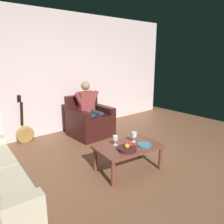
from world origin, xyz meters
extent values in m
plane|color=brown|center=(0.00, 0.00, 0.00)|extent=(7.02, 7.02, 0.00)
cube|color=silver|center=(0.00, -2.69, 1.35)|extent=(6.25, 0.06, 2.69)
cube|color=#361513|center=(-0.13, -1.94, 0.20)|extent=(0.84, 0.80, 0.40)
cube|color=#361513|center=(-0.14, -1.88, 0.45)|extent=(0.54, 0.67, 0.10)
cube|color=#361513|center=(-0.47, -1.95, 0.52)|extent=(0.17, 0.78, 0.24)
cube|color=#361513|center=(0.20, -1.93, 0.52)|extent=(0.17, 0.78, 0.24)
cube|color=#361513|center=(-0.13, -2.27, 0.65)|extent=(0.82, 0.14, 0.49)
cube|color=brown|center=(-0.13, -2.10, 0.74)|extent=(0.37, 0.19, 0.48)
sphere|color=#A87A5B|center=(-0.13, -2.10, 1.11)|extent=(0.19, 0.19, 0.19)
cylinder|color=#2A3242|center=(-0.24, -1.89, 0.51)|extent=(0.14, 0.43, 0.13)
cylinder|color=#2A3242|center=(-0.25, -1.68, 0.25)|extent=(0.12, 0.12, 0.50)
cylinder|color=brown|center=(-0.34, -2.06, 0.85)|extent=(0.20, 0.10, 0.29)
cylinder|color=#2A3242|center=(-0.03, -1.89, 0.51)|extent=(0.14, 0.43, 0.13)
cylinder|color=#2A3242|center=(-0.03, -1.68, 0.25)|extent=(0.12, 0.12, 0.50)
cylinder|color=brown|center=(0.08, -2.05, 0.85)|extent=(0.20, 0.10, 0.29)
cube|color=brown|center=(0.29, -0.32, 0.39)|extent=(1.05, 0.73, 0.04)
cylinder|color=brown|center=(-0.12, 0.00, 0.18)|extent=(0.06, 0.06, 0.37)
cylinder|color=brown|center=(0.76, -0.12, 0.18)|extent=(0.06, 0.06, 0.37)
cylinder|color=brown|center=(-0.18, -0.51, 0.18)|extent=(0.06, 0.06, 0.37)
cylinder|color=brown|center=(0.69, -0.63, 0.18)|extent=(0.06, 0.06, 0.37)
cylinder|color=#AF8945|center=(1.13, -2.48, 0.18)|extent=(0.35, 0.17, 0.36)
cylinder|color=black|center=(1.13, -2.43, 0.20)|extent=(0.10, 0.02, 0.10)
cube|color=black|center=(1.13, -2.57, 0.59)|extent=(0.05, 0.14, 0.50)
cube|color=black|center=(1.13, -2.64, 0.90)|extent=(0.07, 0.06, 0.14)
cylinder|color=silver|center=(0.42, -0.46, 0.41)|extent=(0.07, 0.07, 0.01)
cylinder|color=silver|center=(0.42, -0.46, 0.45)|extent=(0.01, 0.01, 0.08)
cylinder|color=silver|center=(0.42, -0.46, 0.52)|extent=(0.08, 0.08, 0.07)
cylinder|color=#590C19|center=(0.42, -0.46, 0.50)|extent=(0.07, 0.07, 0.03)
cylinder|color=silver|center=(0.11, -0.37, 0.41)|extent=(0.07, 0.07, 0.01)
cylinder|color=silver|center=(0.11, -0.37, 0.45)|extent=(0.01, 0.01, 0.08)
cylinder|color=silver|center=(0.11, -0.37, 0.53)|extent=(0.09, 0.09, 0.08)
cylinder|color=#590C19|center=(0.11, -0.37, 0.51)|extent=(0.08, 0.08, 0.03)
cylinder|color=#3C1A1C|center=(0.42, -0.20, 0.43)|extent=(0.28, 0.28, 0.05)
sphere|color=gold|center=(0.43, -0.20, 0.48)|extent=(0.07, 0.07, 0.07)
sphere|color=olive|center=(0.42, -0.20, 0.48)|extent=(0.07, 0.07, 0.07)
sphere|color=red|center=(0.36, -0.20, 0.48)|extent=(0.07, 0.07, 0.07)
sphere|color=red|center=(0.41, -0.23, 0.48)|extent=(0.07, 0.07, 0.07)
cylinder|color=teal|center=(0.09, -0.16, 0.42)|extent=(0.22, 0.22, 0.02)
camera|label=1|loc=(2.49, 1.93, 1.75)|focal=35.22mm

